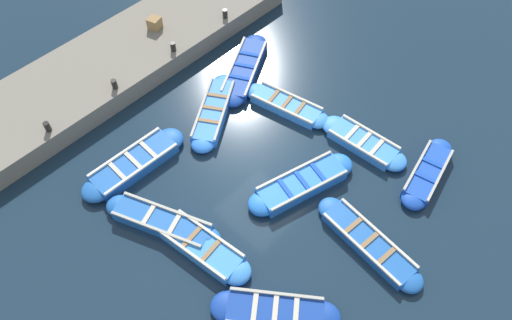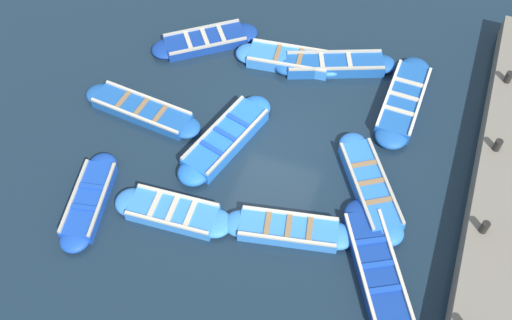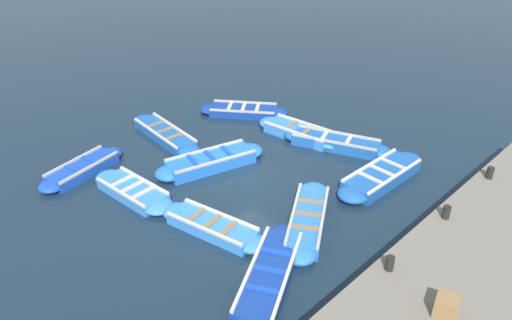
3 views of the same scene
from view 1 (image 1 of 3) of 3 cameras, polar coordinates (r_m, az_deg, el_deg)
name	(u,v)px [view 1 (image 1 of 3)]	position (r m, az deg, el deg)	size (l,w,h in m)	color
ground_plane	(261,171)	(16.31, 0.54, -1.25)	(120.00, 120.00, 0.00)	#162838
boat_outer_left	(162,222)	(15.34, -10.65, -7.00)	(3.82, 2.11, 0.44)	#1E59AD
boat_end_of_row	(363,143)	(17.19, 12.17, 1.96)	(3.27, 1.11, 0.37)	#3884E0
boat_alongside	(245,69)	(19.17, -1.31, 10.37)	(2.68, 3.92, 0.40)	navy
boat_broadside	(286,105)	(17.92, 3.50, 6.26)	(3.43, 1.43, 0.38)	#3884E0
boat_bow_out	(427,173)	(16.99, 19.00, -1.40)	(1.40, 3.24, 0.39)	#1947B7
boat_stern_in	(202,246)	(14.80, -6.22, -9.80)	(3.51, 1.27, 0.43)	#3884E0
boat_drifting	(302,184)	(15.85, 5.23, -2.72)	(1.87, 3.90, 0.46)	blue
boat_far_corner	(369,243)	(15.17, 12.74, -9.20)	(3.90, 1.17, 0.37)	#1E59AD
boat_tucked	(275,312)	(14.02, 2.20, -16.98)	(3.37, 2.86, 0.36)	navy
boat_inner_gap	(134,164)	(16.72, -13.75, -0.41)	(1.12, 3.89, 0.44)	#1E59AD
boat_outer_right	(214,112)	(17.72, -4.87, 5.53)	(2.68, 3.58, 0.43)	blue
quay_wall	(123,57)	(19.99, -14.93, 11.29)	(3.60, 14.05, 0.75)	slate
bollard_north	(47,127)	(17.60, -22.74, 3.53)	(0.20, 0.20, 0.35)	black
bollard_mid_north	(114,84)	(18.22, -15.89, 8.35)	(0.20, 0.20, 0.35)	black
bollard_mid_south	(173,47)	(19.19, -9.46, 12.66)	(0.20, 0.20, 0.35)	black
bollard_south	(225,14)	(20.47, -3.56, 16.36)	(0.20, 0.20, 0.35)	black
wooden_crate	(155,23)	(20.29, -11.52, 15.08)	(0.44, 0.44, 0.44)	olive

